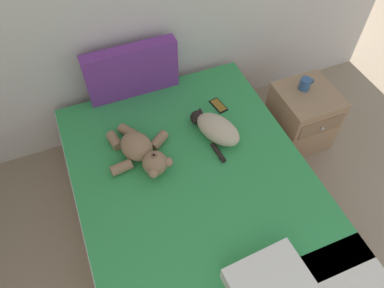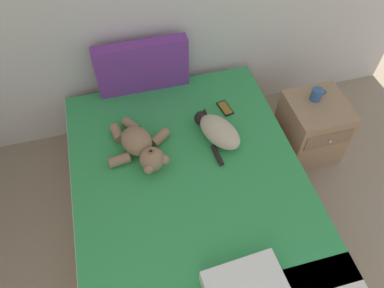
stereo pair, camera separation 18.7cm
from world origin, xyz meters
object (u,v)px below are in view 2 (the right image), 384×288
at_px(teddy_bear, 141,147).
at_px(nightstand, 311,128).
at_px(patterned_cushion, 142,67).
at_px(mug, 317,94).
at_px(bed, 191,201).
at_px(cat, 218,131).
at_px(cell_phone, 225,108).

distance_m(teddy_bear, nightstand, 1.38).
distance_m(patterned_cushion, nightstand, 1.40).
relative_size(patterned_cushion, teddy_bear, 1.27).
distance_m(patterned_cushion, mug, 1.29).
bearing_deg(bed, nightstand, 19.45).
relative_size(bed, teddy_bear, 3.71).
distance_m(bed, nightstand, 1.15).
bearing_deg(bed, cat, 47.92).
bearing_deg(mug, cat, -169.20).
height_order(cat, teddy_bear, teddy_bear).
bearing_deg(nightstand, cell_phone, 167.21).
xyz_separation_m(cell_phone, nightstand, (0.68, -0.16, -0.25)).
bearing_deg(mug, cell_phone, 172.45).
bearing_deg(teddy_bear, cat, 0.42).
height_order(teddy_bear, nightstand, teddy_bear).
relative_size(cell_phone, nightstand, 0.31).
height_order(bed, cell_phone, cell_phone).
xyz_separation_m(patterned_cushion, teddy_bear, (-0.13, -0.62, -0.13)).
bearing_deg(cell_phone, nightstand, -12.79).
distance_m(patterned_cushion, cat, 0.74).
relative_size(cat, nightstand, 0.86).
relative_size(bed, cell_phone, 12.40).
relative_size(patterned_cushion, nightstand, 1.30).
bearing_deg(bed, patterned_cushion, 97.70).
xyz_separation_m(patterned_cushion, mug, (1.20, -0.46, -0.14)).
height_order(cell_phone, mug, mug).
height_order(cat, nightstand, cat).
height_order(patterned_cushion, teddy_bear, patterned_cushion).
bearing_deg(patterned_cushion, nightstand, -23.66).
distance_m(patterned_cushion, cell_phone, 0.68).
distance_m(patterned_cushion, teddy_bear, 0.65).
height_order(cat, mug, cat).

